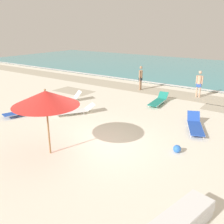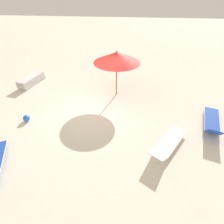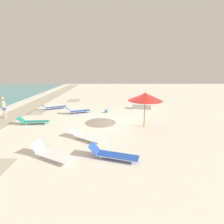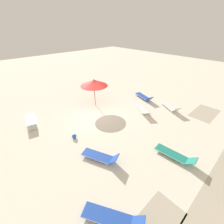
{
  "view_description": "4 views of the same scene",
  "coord_description": "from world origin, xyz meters",
  "px_view_note": "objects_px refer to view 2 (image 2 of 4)",
  "views": [
    {
      "loc": [
        5.69,
        -7.0,
        4.47
      ],
      "look_at": [
        -0.49,
        1.8,
        0.77
      ],
      "focal_mm": 40.0,
      "sensor_mm": 36.0,
      "label": 1
    },
    {
      "loc": [
        -1.61,
        6.95,
        5.04
      ],
      "look_at": [
        -1.05,
        1.67,
        1.13
      ],
      "focal_mm": 28.0,
      "sensor_mm": 36.0,
      "label": 2
    },
    {
      "loc": [
        -12.55,
        0.75,
        4.11
      ],
      "look_at": [
        -0.64,
        0.71,
        0.99
      ],
      "focal_mm": 28.0,
      "sensor_mm": 36.0,
      "label": 3
    },
    {
      "loc": [
        6.25,
        8.42,
        6.47
      ],
      "look_at": [
        -0.33,
        1.37,
        0.74
      ],
      "focal_mm": 24.0,
      "sensor_mm": 36.0,
      "label": 4
    }
  ],
  "objects_px": {
    "lounger_stack": "(32,80)",
    "sun_lounger_near_water_right": "(168,143)",
    "sun_lounger_mid_beach_solo": "(212,122)",
    "beach_ball": "(26,118)",
    "beach_umbrella": "(117,57)"
  },
  "relations": [
    {
      "from": "sun_lounger_mid_beach_solo",
      "to": "beach_ball",
      "type": "distance_m",
      "value": 8.22
    },
    {
      "from": "sun_lounger_near_water_right",
      "to": "beach_ball",
      "type": "distance_m",
      "value": 6.18
    },
    {
      "from": "lounger_stack",
      "to": "beach_ball",
      "type": "bearing_deg",
      "value": 126.06
    },
    {
      "from": "beach_umbrella",
      "to": "lounger_stack",
      "type": "relative_size",
      "value": 1.23
    },
    {
      "from": "sun_lounger_near_water_right",
      "to": "beach_ball",
      "type": "height_order",
      "value": "sun_lounger_near_water_right"
    },
    {
      "from": "lounger_stack",
      "to": "sun_lounger_near_water_right",
      "type": "height_order",
      "value": "lounger_stack"
    },
    {
      "from": "beach_umbrella",
      "to": "beach_ball",
      "type": "relative_size",
      "value": 8.21
    },
    {
      "from": "sun_lounger_mid_beach_solo",
      "to": "beach_ball",
      "type": "relative_size",
      "value": 7.89
    },
    {
      "from": "sun_lounger_near_water_right",
      "to": "sun_lounger_mid_beach_solo",
      "type": "xyz_separation_m",
      "value": [
        -2.1,
        -1.49,
        0.01
      ]
    },
    {
      "from": "lounger_stack",
      "to": "sun_lounger_mid_beach_solo",
      "type": "bearing_deg",
      "value": 176.14
    },
    {
      "from": "sun_lounger_mid_beach_solo",
      "to": "beach_ball",
      "type": "xyz_separation_m",
      "value": [
        8.2,
        0.53,
        -0.06
      ]
    },
    {
      "from": "sun_lounger_near_water_right",
      "to": "lounger_stack",
      "type": "bearing_deg",
      "value": 2.92
    },
    {
      "from": "lounger_stack",
      "to": "sun_lounger_near_water_right",
      "type": "relative_size",
      "value": 0.91
    },
    {
      "from": "sun_lounger_near_water_right",
      "to": "sun_lounger_mid_beach_solo",
      "type": "height_order",
      "value": "sun_lounger_mid_beach_solo"
    },
    {
      "from": "lounger_stack",
      "to": "beach_ball",
      "type": "relative_size",
      "value": 6.7
    }
  ]
}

